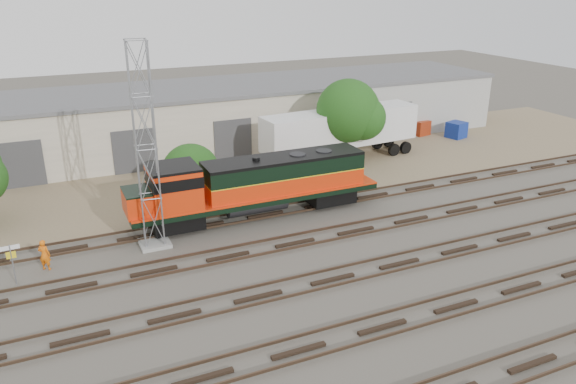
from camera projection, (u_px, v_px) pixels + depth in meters
name	position (u px, v px, depth m)	size (l,w,h in m)	color
ground	(306.00, 255.00, 30.66)	(140.00, 140.00, 0.00)	#47423A
dirt_strip	(222.00, 173.00, 43.43)	(80.00, 16.00, 0.02)	#726047
tracks	(333.00, 279.00, 28.08)	(80.00, 20.40, 0.28)	black
warehouse	(193.00, 118.00, 49.29)	(58.40, 10.40, 5.30)	beige
locomotive	(252.00, 185.00, 34.65)	(15.95, 2.80, 3.83)	black
signal_tower	(146.00, 152.00, 29.88)	(1.67, 1.67, 11.34)	gray
sign_post	(11.00, 257.00, 27.20)	(0.89, 0.10, 2.18)	gray
worker	(44.00, 255.00, 28.89)	(0.61, 0.40, 1.69)	orange
semi_trailer	(344.00, 129.00, 45.75)	(13.82, 3.85, 4.20)	silver
dumpster_blue	(456.00, 130.00, 52.81)	(1.60, 1.50, 1.50)	navy
dumpster_red	(420.00, 128.00, 53.79)	(1.50, 1.40, 1.40)	maroon
tree_mid	(195.00, 174.00, 38.21)	(4.18, 3.98, 3.98)	#382619
tree_east	(352.00, 113.00, 44.46)	(5.30, 5.05, 6.82)	#382619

